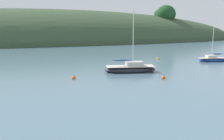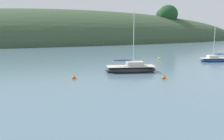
{
  "view_description": "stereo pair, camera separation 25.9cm",
  "coord_description": "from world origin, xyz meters",
  "px_view_note": "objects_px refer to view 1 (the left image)",
  "views": [
    {
      "loc": [
        -9.15,
        -3.99,
        5.59
      ],
      "look_at": [
        0.0,
        20.0,
        1.2
      ],
      "focal_mm": 42.39,
      "sensor_mm": 36.0,
      "label": 1
    },
    {
      "loc": [
        -8.91,
        -4.08,
        5.59
      ],
      "look_at": [
        0.0,
        20.0,
        1.2
      ],
      "focal_mm": 42.39,
      "sensor_mm": 36.0,
      "label": 2
    }
  ],
  "objects_px": {
    "sailboat_yellow_far": "(213,59)",
    "sailboat_orange_cutter": "(131,69)",
    "mooring_buoy_outer": "(74,78)",
    "mooring_buoy_inner": "(158,59)",
    "mooring_buoy_channel": "(163,78)"
  },
  "relations": [
    {
      "from": "sailboat_yellow_far",
      "to": "sailboat_orange_cutter",
      "type": "height_order",
      "value": "sailboat_orange_cutter"
    },
    {
      "from": "sailboat_yellow_far",
      "to": "sailboat_orange_cutter",
      "type": "relative_size",
      "value": 0.71
    },
    {
      "from": "sailboat_yellow_far",
      "to": "mooring_buoy_outer",
      "type": "distance_m",
      "value": 23.89
    },
    {
      "from": "mooring_buoy_outer",
      "to": "mooring_buoy_inner",
      "type": "height_order",
      "value": "same"
    },
    {
      "from": "sailboat_yellow_far",
      "to": "mooring_buoy_inner",
      "type": "relative_size",
      "value": 10.04
    },
    {
      "from": "mooring_buoy_inner",
      "to": "sailboat_yellow_far",
      "type": "bearing_deg",
      "value": -38.41
    },
    {
      "from": "sailboat_orange_cutter",
      "to": "mooring_buoy_inner",
      "type": "relative_size",
      "value": 14.07
    },
    {
      "from": "sailboat_yellow_far",
      "to": "mooring_buoy_inner",
      "type": "height_order",
      "value": "sailboat_yellow_far"
    },
    {
      "from": "mooring_buoy_channel",
      "to": "mooring_buoy_inner",
      "type": "xyz_separation_m",
      "value": [
        7.71,
        14.17,
        0.0
      ]
    },
    {
      "from": "mooring_buoy_outer",
      "to": "mooring_buoy_inner",
      "type": "distance_m",
      "value": 19.81
    },
    {
      "from": "mooring_buoy_outer",
      "to": "mooring_buoy_channel",
      "type": "bearing_deg",
      "value": -20.35
    },
    {
      "from": "mooring_buoy_inner",
      "to": "mooring_buoy_outer",
      "type": "bearing_deg",
      "value": -146.67
    },
    {
      "from": "mooring_buoy_outer",
      "to": "mooring_buoy_inner",
      "type": "xyz_separation_m",
      "value": [
        16.55,
        10.89,
        0.0
      ]
    },
    {
      "from": "mooring_buoy_channel",
      "to": "sailboat_orange_cutter",
      "type": "bearing_deg",
      "value": 107.24
    },
    {
      "from": "sailboat_yellow_far",
      "to": "mooring_buoy_inner",
      "type": "xyz_separation_m",
      "value": [
        -6.67,
        5.29,
        -0.19
      ]
    }
  ]
}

